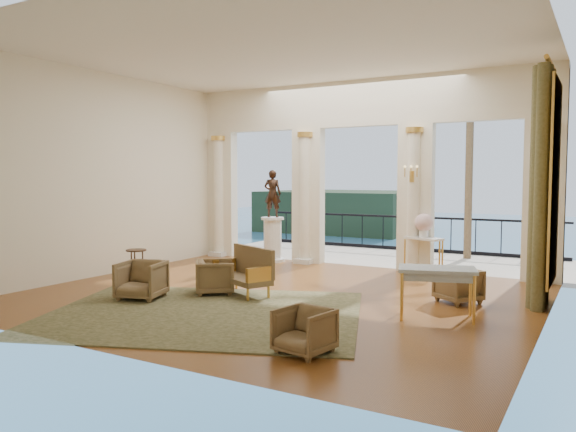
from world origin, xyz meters
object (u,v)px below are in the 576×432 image
Objects in this scene: console_table at (424,244)px; side_table at (136,254)px; armchair_a at (141,278)px; armchair_d at (215,275)px; settee at (246,271)px; game_table at (437,273)px; statue at (273,194)px; armchair_b at (304,329)px; pedestal at (273,240)px; armchair_c at (458,284)px.

side_table is (-4.94, -3.87, -0.11)m from console_table.
armchair_a is at bearing -102.10° from console_table.
armchair_d is 0.49× the size of settee.
game_table is 1.06× the size of statue.
statue reaches higher than armchair_b.
settee is (0.52, 0.27, 0.08)m from armchair_d.
armchair_d reaches higher than armchair_b.
armchair_b is 6.37m from console_table.
statue is at bearing -155.62° from console_table.
pedestal is (-5.25, 3.74, -0.16)m from game_table.
armchair_b is 0.52× the size of statue.
settee is at bearing 2.38° from side_table.
game_table is at bearing -2.86° from armchair_a.
armchair_d is (0.87, 1.02, -0.03)m from armchair_a.
armchair_c is 2.85m from console_table.
settee is at bearing -34.44° from armchair_c.
statue is at bearing 134.04° from armchair_b.
game_table is (0.96, 2.56, 0.40)m from armchair_b.
settee is 4.08m from pedestal.
game_table is at bearing 24.31° from settee.
statue is (-0.30, 5.01, 1.38)m from armchair_a.
armchair_d reaches higher than side_table.
statue reaches higher than console_table.
console_table reaches higher than side_table.
armchair_d is 1.04× the size of side_table.
armchair_c is 1.35m from game_table.
console_table is 1.39× the size of side_table.
side_table is (-2.17, 0.16, 0.23)m from armchair_d.
armchair_a is at bearing -42.27° from side_table.
armchair_d is (-4.12, -1.54, 0.02)m from armchair_c.
pedestal is 1.21m from statue.
statue is (-5.25, 3.74, 1.05)m from game_table.
pedestal is (-4.30, 6.30, 0.24)m from armchair_b.
armchair_c is 3.82m from settee.
statue is (-5.28, 2.44, 1.43)m from armchair_c.
settee reaches higher than console_table.
game_table is at bearing -35.45° from pedestal.
pedestal is at bearing -104.95° from statue.
console_table is (-1.31, 3.79, -0.02)m from game_table.
armchair_b is 2.76m from game_table.
settee is 2.69m from side_table.
side_table is (-1.00, -3.82, 0.03)m from pedestal.
console_table is at bearing -115.60° from armchair_c.
pedestal is at bearing -78.70° from armchair_c.
armchair_c is at bearing -38.06° from console_table.
console_table is at bearing 91.59° from game_table.
pedestal is (-1.17, 3.99, 0.20)m from armchair_d.
statue is 4.08m from console_table.
armchair_a is 5.20m from statue.
armchair_b is 0.95× the size of armchair_c.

